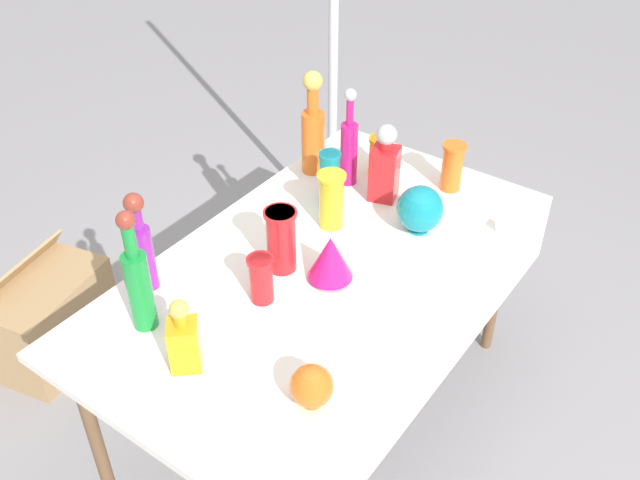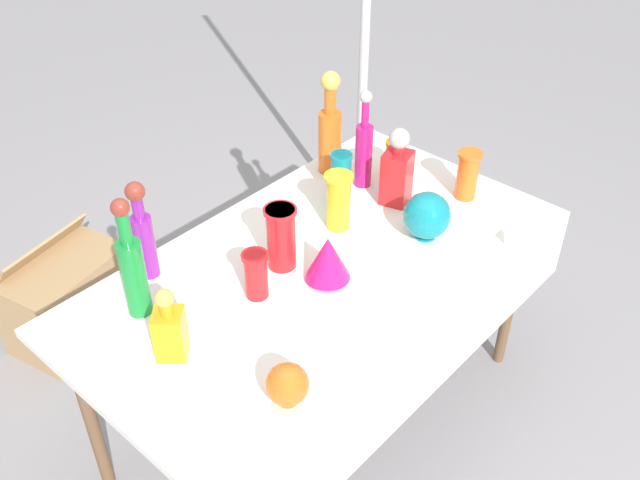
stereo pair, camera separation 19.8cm
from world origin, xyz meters
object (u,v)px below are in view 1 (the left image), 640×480
(tall_bottle_3, at_px, (142,246))
(canopy_pole, at_px, (333,47))
(slender_vase_2, at_px, (452,165))
(slender_vase_3, at_px, (331,199))
(square_decanter_0, at_px, (385,166))
(square_decanter_1, at_px, (184,340))
(slender_vase_0, at_px, (379,154))
(tall_bottle_1, at_px, (138,281))
(round_bowl_1, at_px, (420,209))
(fluted_vase_0, at_px, (330,258))
(tall_bottle_2, at_px, (349,147))
(slender_vase_5, at_px, (281,239))
(tall_bottle_0, at_px, (313,130))
(cardboard_box_behind_left, at_px, (49,318))
(round_bowl_0, at_px, (312,386))
(slender_vase_4, at_px, (330,176))
(slender_vase_1, at_px, (261,278))

(tall_bottle_3, height_order, canopy_pole, canopy_pole)
(slender_vase_2, height_order, slender_vase_3, slender_vase_3)
(square_decanter_0, distance_m, square_decanter_1, 1.03)
(tall_bottle_3, distance_m, slender_vase_0, 1.02)
(tall_bottle_1, distance_m, round_bowl_1, 0.98)
(fluted_vase_0, bearing_deg, tall_bottle_2, 28.30)
(slender_vase_2, relative_size, slender_vase_5, 0.85)
(tall_bottle_0, relative_size, cardboard_box_behind_left, 0.74)
(slender_vase_3, xyz_separation_m, canopy_pole, (0.86, 0.60, 0.11))
(tall_bottle_2, relative_size, square_decanter_0, 1.29)
(cardboard_box_behind_left, relative_size, canopy_pole, 0.22)
(round_bowl_0, bearing_deg, canopy_pole, 33.27)
(slender_vase_0, xyz_separation_m, round_bowl_0, (-1.07, -0.47, -0.02))
(tall_bottle_0, height_order, round_bowl_1, tall_bottle_0)
(canopy_pole, bearing_deg, slender_vase_4, -145.83)
(slender_vase_0, distance_m, slender_vase_1, 0.84)
(round_bowl_1, bearing_deg, slender_vase_4, 94.70)
(slender_vase_5, xyz_separation_m, canopy_pole, (1.15, 0.60, 0.10))
(round_bowl_0, distance_m, canopy_pole, 1.85)
(square_decanter_0, bearing_deg, slender_vase_0, 37.95)
(tall_bottle_2, xyz_separation_m, fluted_vase_0, (-0.51, -0.27, -0.07))
(slender_vase_1, xyz_separation_m, slender_vase_5, (0.16, 0.05, 0.03))
(slender_vase_1, relative_size, cardboard_box_behind_left, 0.29)
(slender_vase_4, relative_size, fluted_vase_0, 1.21)
(tall_bottle_2, distance_m, cardboard_box_behind_left, 1.43)
(square_decanter_1, xyz_separation_m, slender_vase_3, (0.77, 0.05, 0.02))
(slender_vase_0, distance_m, canopy_pole, 0.73)
(canopy_pole, bearing_deg, square_decanter_0, -132.99)
(tall_bottle_0, distance_m, slender_vase_0, 0.27)
(round_bowl_1, bearing_deg, fluted_vase_0, 165.99)
(tall_bottle_3, xyz_separation_m, canopy_pole, (1.46, 0.32, 0.06))
(slender_vase_0, distance_m, fluted_vase_0, 0.67)
(canopy_pole, bearing_deg, fluted_vase_0, -145.38)
(slender_vase_2, bearing_deg, slender_vase_3, 153.41)
(slender_vase_2, bearing_deg, square_decanter_0, 138.71)
(tall_bottle_0, bearing_deg, slender_vase_5, -153.35)
(tall_bottle_1, distance_m, square_decanter_0, 1.00)
(cardboard_box_behind_left, bearing_deg, slender_vase_3, -60.33)
(slender_vase_3, bearing_deg, slender_vase_4, 37.42)
(square_decanter_1, height_order, slender_vase_0, square_decanter_1)
(canopy_pole, bearing_deg, tall_bottle_3, -167.70)
(cardboard_box_behind_left, bearing_deg, slender_vase_1, -82.63)
(slender_vase_0, bearing_deg, canopy_pole, 49.18)
(slender_vase_1, height_order, round_bowl_0, slender_vase_1)
(fluted_vase_0, bearing_deg, tall_bottle_3, 129.26)
(slender_vase_2, height_order, fluted_vase_0, slender_vase_2)
(slender_vase_4, height_order, slender_vase_5, slender_vase_5)
(tall_bottle_1, xyz_separation_m, round_bowl_1, (0.88, -0.42, -0.08))
(tall_bottle_2, distance_m, slender_vase_5, 0.56)
(tall_bottle_0, bearing_deg, square_decanter_0, -90.14)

